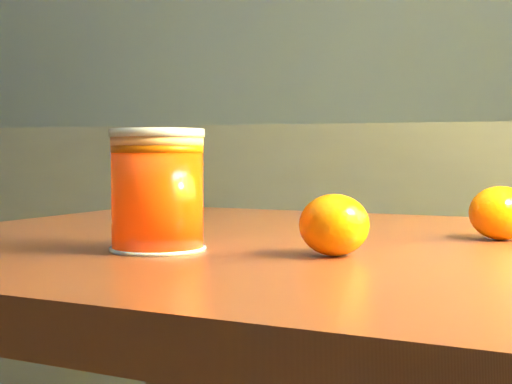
% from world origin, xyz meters
% --- Properties ---
extents(kitchen_counter, '(3.15, 0.60, 0.90)m').
position_xyz_m(kitchen_counter, '(0.00, 1.45, 0.45)').
color(kitchen_counter, '#46454A').
rests_on(kitchen_counter, ground).
extents(table, '(1.07, 0.83, 0.73)m').
position_xyz_m(table, '(0.92, -0.00, 0.64)').
color(table, brown).
rests_on(table, ground).
extents(juice_glass, '(0.08, 0.08, 0.11)m').
position_xyz_m(juice_glass, '(0.74, -0.11, 0.79)').
color(juice_glass, '#FF3605').
rests_on(juice_glass, table).
extents(orange_front, '(0.07, 0.07, 0.05)m').
position_xyz_m(orange_front, '(0.90, -0.10, 0.76)').
color(orange_front, orange).
rests_on(orange_front, table).
extents(orange_back, '(0.08, 0.08, 0.05)m').
position_xyz_m(orange_back, '(1.04, 0.06, 0.76)').
color(orange_back, orange).
rests_on(orange_back, table).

